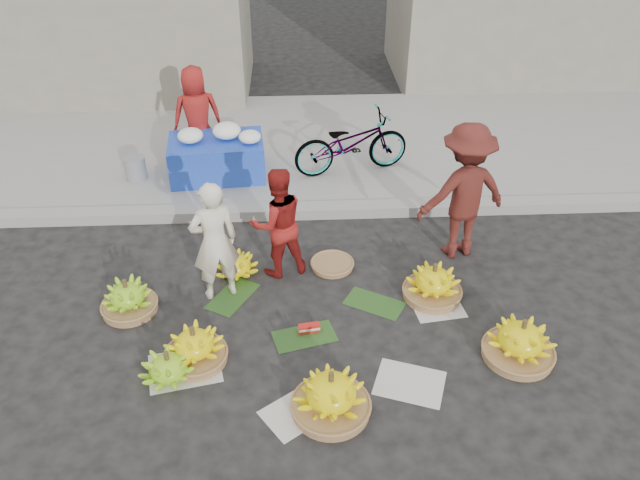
{
  "coord_description": "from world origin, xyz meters",
  "views": [
    {
      "loc": [
        -0.17,
        -5.04,
        4.55
      ],
      "look_at": [
        0.1,
        0.57,
        0.7
      ],
      "focal_mm": 35.0,
      "sensor_mm": 36.0,
      "label": 1
    }
  ],
  "objects_px": {
    "vendor_cream": "(214,242)",
    "bicycle": "(351,143)",
    "banana_bunch_4": "(521,341)",
    "banana_bunch_0": "(195,347)",
    "flower_table": "(217,155)"
  },
  "relations": [
    {
      "from": "banana_bunch_0",
      "to": "vendor_cream",
      "type": "bearing_deg",
      "value": 81.72
    },
    {
      "from": "banana_bunch_4",
      "to": "vendor_cream",
      "type": "height_order",
      "value": "vendor_cream"
    },
    {
      "from": "banana_bunch_4",
      "to": "flower_table",
      "type": "xyz_separation_m",
      "value": [
        -3.32,
        3.79,
        0.23
      ]
    },
    {
      "from": "vendor_cream",
      "to": "bicycle",
      "type": "height_order",
      "value": "vendor_cream"
    },
    {
      "from": "banana_bunch_0",
      "to": "banana_bunch_4",
      "type": "xyz_separation_m",
      "value": [
        3.25,
        -0.11,
        0.03
      ]
    },
    {
      "from": "vendor_cream",
      "to": "bicycle",
      "type": "distance_m",
      "value": 3.2
    },
    {
      "from": "flower_table",
      "to": "bicycle",
      "type": "distance_m",
      "value": 1.96
    },
    {
      "from": "banana_bunch_0",
      "to": "vendor_cream",
      "type": "distance_m",
      "value": 1.19
    },
    {
      "from": "banana_bunch_4",
      "to": "banana_bunch_0",
      "type": "bearing_deg",
      "value": 178.14
    },
    {
      "from": "flower_table",
      "to": "vendor_cream",
      "type": "bearing_deg",
      "value": -90.3
    },
    {
      "from": "vendor_cream",
      "to": "flower_table",
      "type": "distance_m",
      "value": 2.66
    },
    {
      "from": "banana_bunch_4",
      "to": "bicycle",
      "type": "height_order",
      "value": "bicycle"
    },
    {
      "from": "flower_table",
      "to": "bicycle",
      "type": "height_order",
      "value": "bicycle"
    },
    {
      "from": "banana_bunch_0",
      "to": "banana_bunch_4",
      "type": "bearing_deg",
      "value": -1.86
    },
    {
      "from": "banana_bunch_4",
      "to": "bicycle",
      "type": "relative_size",
      "value": 0.42
    }
  ]
}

